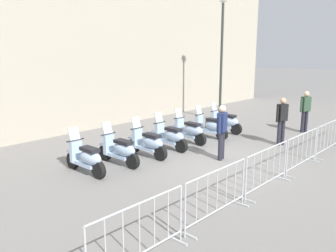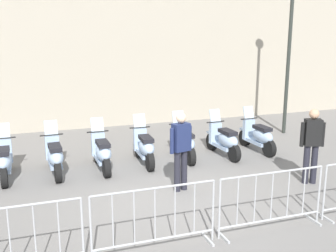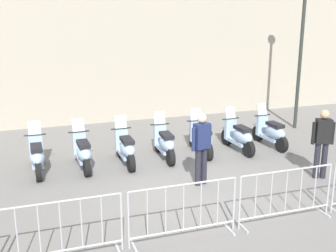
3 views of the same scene
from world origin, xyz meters
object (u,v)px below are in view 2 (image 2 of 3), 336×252
at_px(motorcycle_1, 55,157).
at_px(barrier_segment_1, 10,243).
at_px(barrier_segment_2, 155,220).
at_px(officer_mid_plaza, 312,142).
at_px(motorcycle_3, 145,148).
at_px(motorcycle_2, 102,153).
at_px(motorcycle_5, 224,141).
at_px(officer_by_barriers, 181,147).
at_px(motorcycle_4, 184,143).
at_px(motorcycle_6, 258,136).
at_px(street_lamp, 290,30).
at_px(motorcycle_0, 4,161).
at_px(barrier_segment_3, 271,201).

distance_m(motorcycle_1, barrier_segment_1, 4.24).
bearing_deg(barrier_segment_2, officer_mid_plaza, 11.59).
relative_size(motorcycle_3, barrier_segment_1, 0.85).
bearing_deg(motorcycle_2, motorcycle_5, -8.98).
bearing_deg(barrier_segment_1, officer_by_barriers, 23.47).
xyz_separation_m(barrier_segment_2, officer_by_barriers, (1.65, 1.97, 0.46)).
distance_m(motorcycle_4, motorcycle_6, 2.28).
bearing_deg(street_lamp, officer_by_barriers, -154.59).
bearing_deg(motorcycle_4, officer_mid_plaza, -61.63).
bearing_deg(barrier_segment_1, motorcycle_3, 43.26).
bearing_deg(barrier_segment_1, motorcycle_0, 83.48).
distance_m(motorcycle_3, motorcycle_4, 1.13).
bearing_deg(barrier_segment_1, motorcycle_2, 53.92).
relative_size(motorcycle_3, barrier_segment_2, 0.85).
relative_size(barrier_segment_2, barrier_segment_3, 1.00).
relative_size(barrier_segment_1, barrier_segment_3, 1.00).
bearing_deg(barrier_segment_3, street_lamp, 43.61).
xyz_separation_m(motorcycle_2, motorcycle_6, (4.49, -0.65, 0.00)).
relative_size(motorcycle_6, street_lamp, 0.30).
bearing_deg(motorcycle_6, motorcycle_5, 174.16).
relative_size(motorcycle_0, motorcycle_4, 1.01).
bearing_deg(motorcycle_3, barrier_segment_3, -85.30).
height_order(motorcycle_6, barrier_segment_2, motorcycle_6).
xyz_separation_m(barrier_segment_1, officer_mid_plaza, (6.53, 0.56, 0.46)).
distance_m(street_lamp, officer_by_barriers, 6.83).
height_order(motorcycle_3, motorcycle_6, same).
distance_m(motorcycle_5, officer_by_barriers, 2.84).
height_order(motorcycle_3, barrier_segment_2, motorcycle_3).
bearing_deg(officer_mid_plaza, barrier_segment_2, -168.41).
distance_m(barrier_segment_2, officer_mid_plaza, 4.55).
xyz_separation_m(motorcycle_4, motorcycle_5, (1.11, -0.31, 0.00)).
bearing_deg(motorcycle_2, motorcycle_0, 167.73).
bearing_deg(motorcycle_0, motorcycle_3, -9.86).
xyz_separation_m(officer_mid_plaza, officer_by_barriers, (-2.79, 1.06, 0.00)).
bearing_deg(motorcycle_4, motorcycle_1, 172.29).
relative_size(motorcycle_2, motorcycle_5, 1.00).
distance_m(barrier_segment_3, officer_by_barriers, 2.41).
bearing_deg(motorcycle_5, street_lamp, 19.07).
xyz_separation_m(motorcycle_4, barrier_segment_1, (-4.95, -3.48, 0.07)).
bearing_deg(barrier_segment_3, motorcycle_3, 94.70).
bearing_deg(officer_by_barriers, motorcycle_6, 22.51).
relative_size(motorcycle_5, officer_mid_plaza, 1.00).
height_order(motorcycle_3, barrier_segment_1, motorcycle_3).
bearing_deg(motorcycle_0, barrier_segment_2, -70.43).
height_order(barrier_segment_1, barrier_segment_2, same).
distance_m(motorcycle_2, officer_mid_plaza, 4.98).
bearing_deg(motorcycle_2, barrier_segment_2, -98.51).
relative_size(motorcycle_6, barrier_segment_3, 0.86).
relative_size(motorcycle_1, barrier_segment_3, 0.86).
bearing_deg(barrier_segment_2, barrier_segment_1, 170.45).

